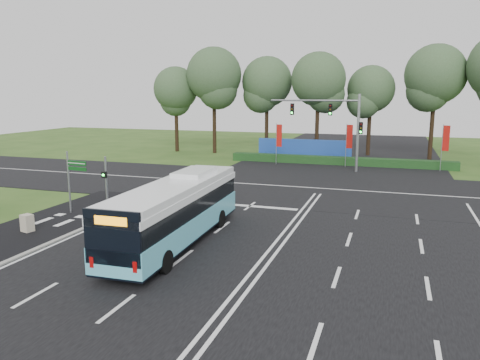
# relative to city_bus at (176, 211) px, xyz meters

# --- Properties ---
(ground) EXTENTS (120.00, 120.00, 0.00)m
(ground) POSITION_rel_city_bus_xyz_m (4.40, 3.18, -1.61)
(ground) COLOR #2E501A
(ground) RESTS_ON ground
(road_main) EXTENTS (20.00, 120.00, 0.04)m
(road_main) POSITION_rel_city_bus_xyz_m (4.40, 3.18, -1.59)
(road_main) COLOR black
(road_main) RESTS_ON ground
(road_cross) EXTENTS (120.00, 14.00, 0.05)m
(road_cross) POSITION_rel_city_bus_xyz_m (4.40, 15.18, -1.59)
(road_cross) COLOR black
(road_cross) RESTS_ON ground
(bike_path) EXTENTS (5.00, 18.00, 0.06)m
(bike_path) POSITION_rel_city_bus_xyz_m (-8.10, 0.18, -1.58)
(bike_path) COLOR black
(bike_path) RESTS_ON ground
(kerb_strip) EXTENTS (0.25, 18.00, 0.12)m
(kerb_strip) POSITION_rel_city_bus_xyz_m (-5.70, 0.18, -1.55)
(kerb_strip) COLOR gray
(kerb_strip) RESTS_ON ground
(city_bus) EXTENTS (2.67, 11.23, 3.21)m
(city_bus) POSITION_rel_city_bus_xyz_m (0.00, 0.00, 0.00)
(city_bus) COLOR #59BAD0
(city_bus) RESTS_ON ground
(pedestrian_signal) EXTENTS (0.28, 0.41, 3.37)m
(pedestrian_signal) POSITION_rel_city_bus_xyz_m (-6.67, 4.20, 0.23)
(pedestrian_signal) COLOR gray
(pedestrian_signal) RESTS_ON ground
(street_sign) EXTENTS (1.44, 0.26, 3.72)m
(street_sign) POSITION_rel_city_bus_xyz_m (-8.25, 3.24, 0.75)
(street_sign) COLOR gray
(street_sign) RESTS_ON ground
(utility_cabinet) EXTENTS (0.67, 0.60, 0.94)m
(utility_cabinet) POSITION_rel_city_bus_xyz_m (-8.14, -0.69, -1.14)
(utility_cabinet) COLOR #BAAE96
(utility_cabinet) RESTS_ON ground
(banner_flag_left) EXTENTS (0.60, 0.14, 4.12)m
(banner_flag_left) POSITION_rel_city_bus_xyz_m (-1.37, 25.79, 1.09)
(banner_flag_left) COLOR gray
(banner_flag_left) RESTS_ON ground
(banner_flag_mid) EXTENTS (0.62, 0.15, 4.20)m
(banner_flag_mid) POSITION_rel_city_bus_xyz_m (5.38, 26.26, 1.14)
(banner_flag_mid) COLOR gray
(banner_flag_mid) RESTS_ON ground
(banner_flag_right) EXTENTS (0.60, 0.28, 4.30)m
(banner_flag_right) POSITION_rel_city_bus_xyz_m (13.88, 26.48, 1.20)
(banner_flag_right) COLOR gray
(banner_flag_right) RESTS_ON ground
(traffic_light_gantry) EXTENTS (8.41, 0.28, 7.00)m
(traffic_light_gantry) POSITION_rel_city_bus_xyz_m (4.61, 23.68, 3.05)
(traffic_light_gantry) COLOR gray
(traffic_light_gantry) RESTS_ON ground
(hedge) EXTENTS (22.00, 1.20, 0.80)m
(hedge) POSITION_rel_city_bus_xyz_m (4.40, 27.68, -1.21)
(hedge) COLOR black
(hedge) RESTS_ON ground
(blue_hoarding) EXTENTS (10.00, 0.30, 2.20)m
(blue_hoarding) POSITION_rel_city_bus_xyz_m (0.40, 30.18, -0.51)
(blue_hoarding) COLOR #1D45A1
(blue_hoarding) RESTS_ON ground
(eucalyptus_row) EXTENTS (40.99, 9.46, 12.95)m
(eucalyptus_row) POSITION_rel_city_bus_xyz_m (2.69, 33.63, 7.07)
(eucalyptus_row) COLOR black
(eucalyptus_row) RESTS_ON ground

